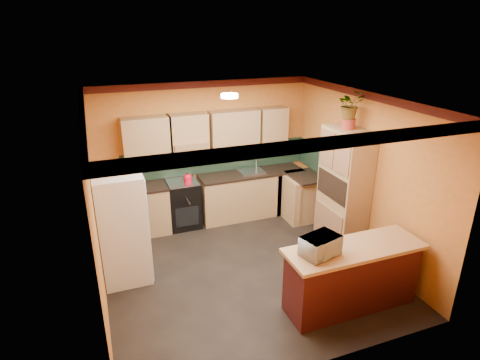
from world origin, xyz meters
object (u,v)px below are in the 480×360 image
at_px(pantry, 343,190).
at_px(base_cabinets_back, 215,200).
at_px(microwave, 320,246).
at_px(fridge, 123,228).
at_px(stove, 183,204).
at_px(breakfast_bar, 351,278).

bearing_deg(pantry, base_cabinets_back, 136.24).
xyz_separation_m(base_cabinets_back, microwave, (0.42, -3.15, 0.62)).
height_order(fridge, pantry, pantry).
height_order(base_cabinets_back, stove, stove).
xyz_separation_m(fridge, microwave, (2.26, -1.77, 0.21)).
distance_m(fridge, pantry, 3.62).
bearing_deg(pantry, breakfast_bar, -118.73).
xyz_separation_m(stove, microwave, (1.05, -3.15, 0.61)).
bearing_deg(fridge, breakfast_bar, -32.31).
xyz_separation_m(breakfast_bar, microwave, (-0.54, 0.00, 0.62)).
bearing_deg(microwave, pantry, 31.34).
distance_m(fridge, breakfast_bar, 3.34).
distance_m(stove, pantry, 2.98).
bearing_deg(stove, microwave, -71.56).
height_order(base_cabinets_back, breakfast_bar, same).
bearing_deg(breakfast_bar, base_cabinets_back, 107.01).
distance_m(stove, fridge, 1.88).
height_order(base_cabinets_back, microwave, microwave).
bearing_deg(breakfast_bar, stove, 116.77).
relative_size(pantry, breakfast_bar, 1.17).
bearing_deg(base_cabinets_back, breakfast_bar, -72.99).
xyz_separation_m(base_cabinets_back, fridge, (-1.84, -1.38, 0.41)).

